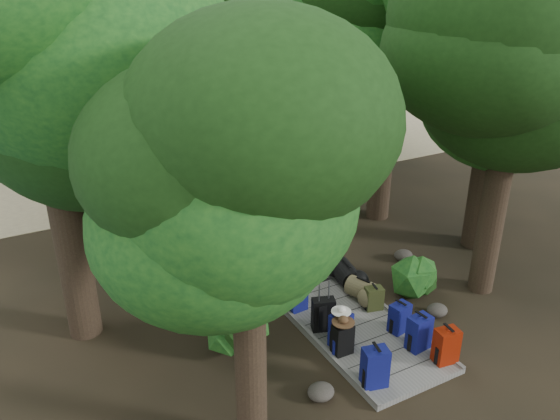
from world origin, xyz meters
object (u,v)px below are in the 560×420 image
backpack_right_a (446,344)px  lone_suitcase_on_sand (192,162)px  backpack_left_c (341,328)px  suitcase_on_boardwalk (323,314)px  backpack_right_b (419,331)px  backpack_right_d (374,297)px  kayak (76,157)px  duffel_right_black (346,274)px  duffel_right_khaki (363,289)px  backpack_right_c (400,316)px  backpack_left_d (297,297)px  sun_lounger (243,138)px  backpack_left_a (375,365)px  backpack_left_b (343,337)px

backpack_right_a → lone_suitcase_on_sand: 12.39m
backpack_left_c → suitcase_on_boardwalk: backpack_left_c is taller
backpack_left_c → backpack_right_b: bearing=-45.1°
backpack_right_d → kayak: (-3.80, 13.54, -0.21)m
backpack_right_a → suitcase_on_boardwalk: bearing=135.3°
duffel_right_black → duffel_right_khaki: bearing=-82.5°
backpack_right_c → kayak: size_ratio=0.20×
backpack_left_d → duffel_right_black: 1.56m
backpack_right_b → sun_lounger: backpack_right_b is taller
backpack_right_b → suitcase_on_boardwalk: bearing=127.3°
suitcase_on_boardwalk → backpack_left_a: bearing=-73.1°
suitcase_on_boardwalk → kayak: size_ratio=0.21×
backpack_left_b → backpack_right_d: 1.68m
backpack_right_b → kayak: size_ratio=0.23×
backpack_left_c → duffel_right_khaki: bearing=26.9°
backpack_left_c → backpack_left_b: bearing=-128.5°
duffel_right_black → sun_lounger: duffel_right_black is taller
duffel_right_khaki → sun_lounger: size_ratio=0.41×
backpack_right_d → sun_lounger: backpack_right_d is taller
backpack_right_c → duffel_right_khaki: size_ratio=1.00×
kayak → sun_lounger: 6.63m
backpack_left_b → backpack_right_d: (1.42, 0.89, -0.06)m
backpack_left_b → kayak: 14.64m
backpack_left_a → duffel_right_khaki: bearing=71.4°
backpack_right_b → lone_suitcase_on_sand: 11.86m
backpack_left_c → backpack_right_b: (1.24, -0.79, 0.01)m
backpack_left_a → kayak: bearing=112.4°
lone_suitcase_on_sand → kayak: size_ratio=0.19×
backpack_right_a → lone_suitcase_on_sand: size_ratio=1.21×
duffel_right_khaki → sun_lounger: 12.36m
duffel_right_khaki → lone_suitcase_on_sand: lone_suitcase_on_sand is taller
backpack_right_d → duffel_right_black: bearing=100.6°
sun_lounger → backpack_right_a: bearing=-119.1°
backpack_right_d → kayak: backpack_right_d is taller
backpack_right_c → duffel_right_black: bearing=77.0°
kayak → suitcase_on_boardwalk: bearing=-88.4°
backpack_left_a → backpack_left_c: bearing=98.3°
backpack_right_b → duffel_right_khaki: (0.10, 1.89, -0.16)m
suitcase_on_boardwalk → kayak: bearing=119.9°
backpack_right_b → backpack_right_c: size_ratio=1.14×
backpack_left_c → kayak: size_ratio=0.23×
backpack_left_d → backpack_right_d: bearing=-31.3°
sun_lounger → duffel_right_black: bearing=-122.0°
backpack_right_d → lone_suitcase_on_sand: (-0.25, 10.39, -0.07)m
backpack_left_c → lone_suitcase_on_sand: bearing=71.9°
duffel_right_khaki → sun_lounger: bearing=57.8°
backpack_right_c → backpack_right_d: (0.04, 0.87, -0.06)m
duffel_right_khaki → duffel_right_black: bearing=66.7°
backpack_left_a → kayak: (-2.38, 15.42, -0.34)m
backpack_right_b → backpack_right_d: backpack_right_b is taller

